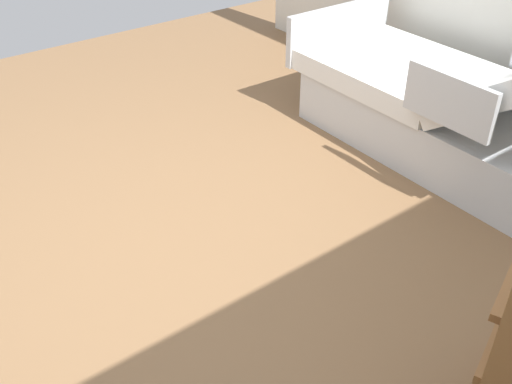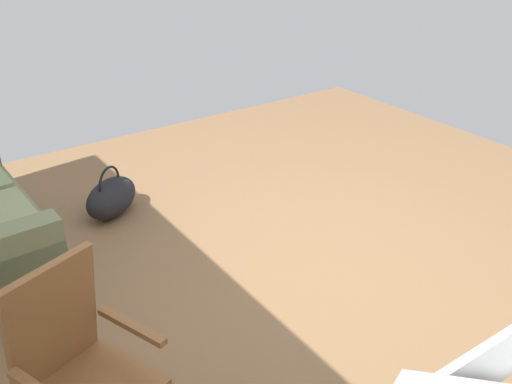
{
  "view_description": "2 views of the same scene",
  "coord_description": "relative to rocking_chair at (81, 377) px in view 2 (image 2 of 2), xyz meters",
  "views": [
    {
      "loc": [
        1.08,
        2.08,
        1.99
      ],
      "look_at": [
        0.06,
        0.74,
        0.85
      ],
      "focal_mm": 41.95,
      "sensor_mm": 36.0,
      "label": 1
    },
    {
      "loc": [
        -2.29,
        2.08,
        2.31
      ],
      "look_at": [
        0.19,
        0.33,
        0.73
      ],
      "focal_mm": 38.82,
      "sensor_mm": 36.0,
      "label": 2
    }
  ],
  "objects": [
    {
      "name": "ground_plane",
      "position": [
        0.43,
        -1.7,
        -0.5
      ],
      "size": [
        6.63,
        6.63,
        0.0
      ],
      "primitive_type": "plane",
      "color": "olive"
    },
    {
      "name": "rocking_chair",
      "position": [
        0.0,
        0.0,
        0.0
      ],
      "size": [
        0.88,
        0.71,
        1.05
      ],
      "color": "brown",
      "rests_on": "ground"
    },
    {
      "name": "duffel_bag",
      "position": [
        2.14,
        -0.96,
        -0.35
      ],
      "size": [
        0.59,
        0.64,
        0.43
      ],
      "color": "black",
      "rests_on": "ground"
    }
  ]
}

